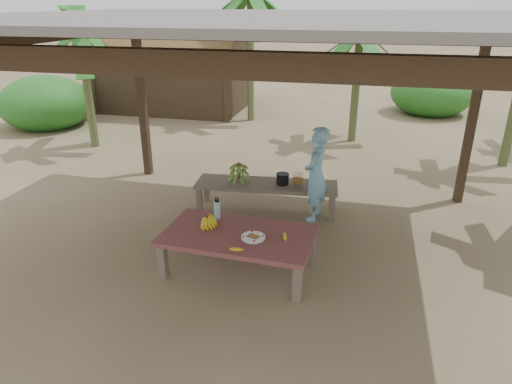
% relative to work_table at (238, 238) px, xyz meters
% --- Properties ---
extents(ground, '(80.00, 80.00, 0.00)m').
position_rel_work_table_xyz_m(ground, '(0.17, 0.59, -0.43)').
color(ground, brown).
rests_on(ground, ground).
extents(pavilion, '(6.60, 5.60, 2.95)m').
position_rel_work_table_xyz_m(pavilion, '(0.16, 0.57, 2.34)').
color(pavilion, black).
rests_on(pavilion, ground).
extents(work_table, '(1.84, 1.08, 0.50)m').
position_rel_work_table_xyz_m(work_table, '(0.00, 0.00, 0.00)').
color(work_table, brown).
rests_on(work_table, ground).
extents(bench, '(2.25, 0.80, 0.45)m').
position_rel_work_table_xyz_m(bench, '(-0.05, 1.80, -0.04)').
color(bench, brown).
rests_on(bench, ground).
extents(ripe_banana_bunch, '(0.32, 0.30, 0.16)m').
position_rel_work_table_xyz_m(ripe_banana_bunch, '(-0.44, 0.10, 0.15)').
color(ripe_banana_bunch, yellow).
rests_on(ripe_banana_bunch, work_table).
extents(plate, '(0.29, 0.29, 0.04)m').
position_rel_work_table_xyz_m(plate, '(0.21, -0.09, 0.08)').
color(plate, white).
rests_on(plate, work_table).
extents(loose_banana_front, '(0.17, 0.09, 0.04)m').
position_rel_work_table_xyz_m(loose_banana_front, '(0.09, -0.41, 0.09)').
color(loose_banana_front, yellow).
rests_on(loose_banana_front, work_table).
extents(loose_banana_side, '(0.08, 0.17, 0.04)m').
position_rel_work_table_xyz_m(loose_banana_side, '(0.57, 0.02, 0.09)').
color(loose_banana_side, yellow).
rests_on(loose_banana_side, work_table).
extents(water_flask, '(0.08, 0.08, 0.30)m').
position_rel_work_table_xyz_m(water_flask, '(-0.38, 0.34, 0.19)').
color(water_flask, '#3CB0BB').
rests_on(water_flask, work_table).
extents(green_banana_stalk, '(0.31, 0.31, 0.33)m').
position_rel_work_table_xyz_m(green_banana_stalk, '(-0.49, 1.75, 0.18)').
color(green_banana_stalk, '#598C2D').
rests_on(green_banana_stalk, bench).
extents(cooking_pot, '(0.19, 0.19, 0.16)m').
position_rel_work_table_xyz_m(cooking_pot, '(0.20, 1.83, 0.10)').
color(cooking_pot, black).
rests_on(cooking_pot, bench).
extents(skewer_rack, '(0.19, 0.10, 0.24)m').
position_rel_work_table_xyz_m(skewer_rack, '(0.44, 1.79, 0.14)').
color(skewer_rack, '#A57F47').
rests_on(skewer_rack, bench).
extents(woman, '(0.42, 0.57, 1.44)m').
position_rel_work_table_xyz_m(woman, '(0.72, 1.66, 0.28)').
color(woman, '#6AABC9').
rests_on(woman, ground).
extents(hut, '(4.40, 3.43, 2.85)m').
position_rel_work_table_xyz_m(hut, '(-4.33, 8.59, 0.67)').
color(hut, black).
rests_on(hut, ground).
extents(banana_plant_n, '(1.80, 1.80, 2.71)m').
position_rel_work_table_xyz_m(banana_plant_n, '(1.08, 6.07, 1.80)').
color(banana_plant_n, '#596638').
rests_on(banana_plant_n, ground).
extents(banana_plant_nw, '(1.80, 1.80, 3.61)m').
position_rel_work_table_xyz_m(banana_plant_nw, '(-1.76, 7.48, 2.67)').
color(banana_plant_nw, '#596638').
rests_on(banana_plant_nw, ground).
extents(banana_plant_w, '(1.80, 1.80, 2.77)m').
position_rel_work_table_xyz_m(banana_plant_w, '(-4.62, 4.23, 1.86)').
color(banana_plant_w, '#596638').
rests_on(banana_plant_w, ground).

